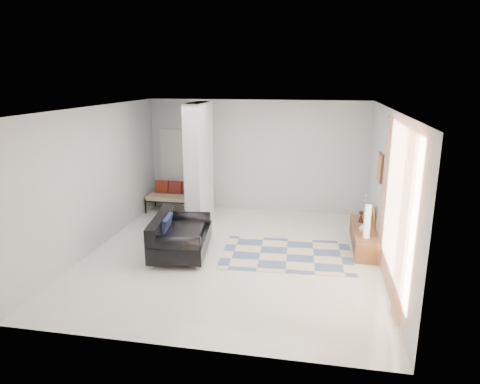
# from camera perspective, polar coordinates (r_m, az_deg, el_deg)

# --- Properties ---
(floor) EXTENTS (6.00, 6.00, 0.00)m
(floor) POSITION_cam_1_polar(r_m,az_deg,el_deg) (8.38, -0.94, -8.37)
(floor) COLOR silver
(floor) RESTS_ON ground
(ceiling) EXTENTS (6.00, 6.00, 0.00)m
(ceiling) POSITION_cam_1_polar(r_m,az_deg,el_deg) (7.70, -1.03, 11.11)
(ceiling) COLOR white
(ceiling) RESTS_ON wall_back
(wall_back) EXTENTS (6.00, 0.00, 6.00)m
(wall_back) POSITION_cam_1_polar(r_m,az_deg,el_deg) (10.81, 2.23, 4.77)
(wall_back) COLOR silver
(wall_back) RESTS_ON ground
(wall_front) EXTENTS (6.00, 0.00, 6.00)m
(wall_front) POSITION_cam_1_polar(r_m,az_deg,el_deg) (5.16, -7.76, -7.06)
(wall_front) COLOR silver
(wall_front) RESTS_ON ground
(wall_left) EXTENTS (0.00, 6.00, 6.00)m
(wall_left) POSITION_cam_1_polar(r_m,az_deg,el_deg) (8.88, -18.65, 1.71)
(wall_left) COLOR silver
(wall_left) RESTS_ON ground
(wall_right) EXTENTS (0.00, 6.00, 6.00)m
(wall_right) POSITION_cam_1_polar(r_m,az_deg,el_deg) (7.86, 19.05, 0.00)
(wall_right) COLOR silver
(wall_right) RESTS_ON ground
(partition_column) EXTENTS (0.35, 1.20, 2.80)m
(partition_column) POSITION_cam_1_polar(r_m,az_deg,el_deg) (9.70, -5.46, 3.51)
(partition_column) COLOR silver
(partition_column) RESTS_ON floor
(hallway_door) EXTENTS (0.85, 0.06, 2.04)m
(hallway_door) POSITION_cam_1_polar(r_m,az_deg,el_deg) (11.34, -8.39, 3.15)
(hallway_door) COLOR silver
(hallway_door) RESTS_ON floor
(curtain) EXTENTS (0.00, 2.55, 2.55)m
(curtain) POSITION_cam_1_polar(r_m,az_deg,el_deg) (6.74, 19.74, -2.06)
(curtain) COLOR #DA6C39
(curtain) RESTS_ON wall_right
(wall_art) EXTENTS (0.04, 0.45, 0.55)m
(wall_art) POSITION_cam_1_polar(r_m,az_deg,el_deg) (8.67, 18.19, 3.13)
(wall_art) COLOR #3E1F11
(wall_art) RESTS_ON wall_right
(media_console) EXTENTS (0.45, 1.78, 0.80)m
(media_console) POSITION_cam_1_polar(r_m,az_deg,el_deg) (9.04, 16.18, -5.79)
(media_console) COLOR brown
(media_console) RESTS_ON floor
(loveseat) EXTENTS (1.21, 1.81, 0.76)m
(loveseat) POSITION_cam_1_polar(r_m,az_deg,el_deg) (8.42, -8.26, -5.84)
(loveseat) COLOR silver
(loveseat) RESTS_ON floor
(daybed) EXTENTS (1.60, 0.68, 0.77)m
(daybed) POSITION_cam_1_polar(r_m,az_deg,el_deg) (10.99, -8.23, -0.44)
(daybed) COLOR black
(daybed) RESTS_ON floor
(area_rug) EXTENTS (2.58, 1.79, 0.01)m
(area_rug) POSITION_cam_1_polar(r_m,az_deg,el_deg) (8.43, 6.25, -8.27)
(area_rug) COLOR beige
(area_rug) RESTS_ON floor
(cylinder_lamp) EXTENTS (0.12, 0.12, 0.64)m
(cylinder_lamp) POSITION_cam_1_polar(r_m,az_deg,el_deg) (8.36, 16.62, -3.78)
(cylinder_lamp) COLOR silver
(cylinder_lamp) RESTS_ON media_console
(bronze_figurine) EXTENTS (0.14, 0.14, 0.25)m
(bronze_figurine) POSITION_cam_1_polar(r_m,az_deg,el_deg) (9.26, 15.83, -3.16)
(bronze_figurine) COLOR black
(bronze_figurine) RESTS_ON media_console
(vase) EXTENTS (0.20, 0.20, 0.18)m
(vase) POSITION_cam_1_polar(r_m,az_deg,el_deg) (8.71, 16.13, -4.58)
(vase) COLOR silver
(vase) RESTS_ON media_console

